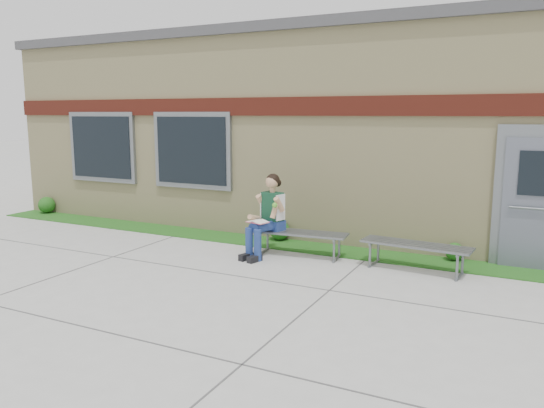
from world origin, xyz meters
The scene contains 9 objects.
ground centered at (0.00, 0.00, 0.00)m, with size 80.00×80.00×0.00m, color #9E9E99.
grass_strip centered at (0.00, 2.60, 0.01)m, with size 16.00×0.80×0.02m, color #144512.
school_building centered at (0.00, 5.99, 2.10)m, with size 16.20×6.22×4.20m.
bench_left centered at (-0.12, 2.00, 0.33)m, with size 1.71×0.63×0.43m.
bench_right centered at (1.88, 2.00, 0.34)m, with size 1.74×0.62×0.44m.
girl centered at (-0.64, 1.78, 0.73)m, with size 0.58×0.96×1.44m.
shrub_west centered at (-7.34, 2.85, 0.22)m, with size 0.40×0.40×0.40m, color #144512.
shrub_mid centered at (-0.91, 2.85, 0.22)m, with size 0.39×0.39×0.39m, color #144512.
shrub_east centered at (2.37, 2.85, 0.17)m, with size 0.30×0.30×0.30m, color #144512.
Camera 1 is at (3.46, -6.28, 2.47)m, focal length 35.00 mm.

